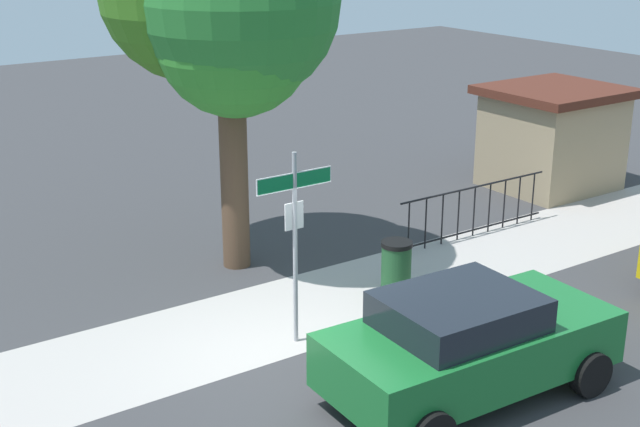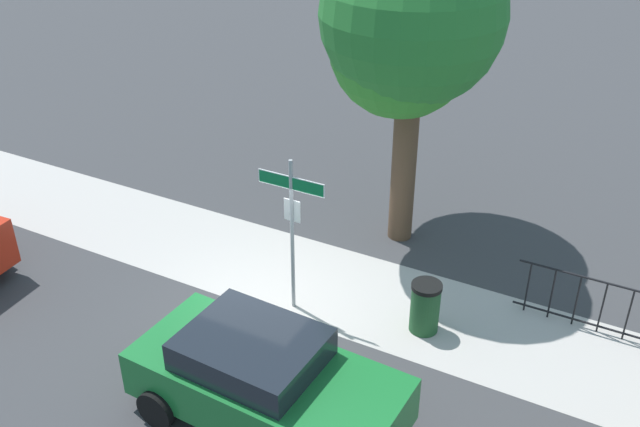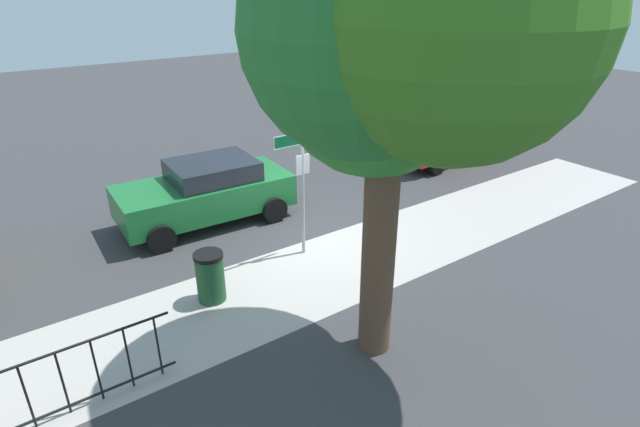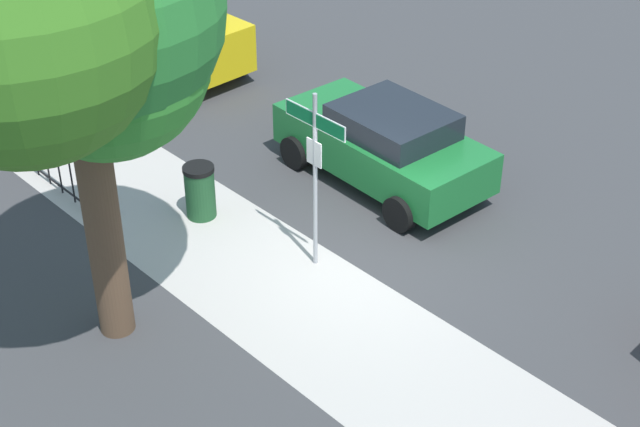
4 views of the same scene
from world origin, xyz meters
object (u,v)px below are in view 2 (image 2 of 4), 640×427
Objects in this scene: street_sign at (292,212)px; trash_bin at (425,307)px; shade_tree at (413,12)px; car_green at (265,380)px.

street_sign is 3.09× the size of trash_bin.
shade_tree reaches higher than street_sign.
car_green is (0.35, -6.07, -4.02)m from shade_tree.
street_sign is 3.12m from car_green.
street_sign is 4.46m from shade_tree.
shade_tree reaches higher than trash_bin.
car_green is 3.45m from trash_bin.
shade_tree is 6.92× the size of trash_bin.
shade_tree reaches higher than car_green.
street_sign is at bearing -168.23° from trash_bin.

